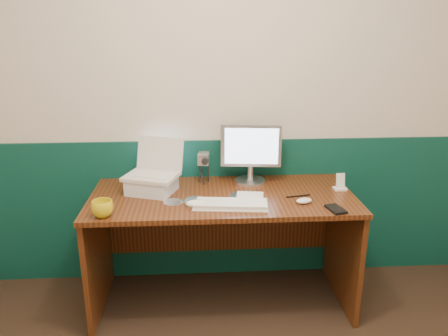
{
  "coord_description": "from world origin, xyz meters",
  "views": [
    {
      "loc": [
        -0.24,
        -1.09,
        1.72
      ],
      "look_at": [
        -0.09,
        1.23,
        0.97
      ],
      "focal_mm": 35.0,
      "sensor_mm": 36.0,
      "label": 1
    }
  ],
  "objects": [
    {
      "name": "papers",
      "position": [
        0.08,
        1.36,
        0.75
      ],
      "size": [
        0.18,
        0.13,
        0.0
      ],
      "primitive_type": "cube",
      "rotation": [
        0.0,
        0.0,
        -0.16
      ],
      "color": "white",
      "rests_on": "desk"
    },
    {
      "name": "cd_spindle",
      "position": [
        -0.25,
        1.24,
        0.76
      ],
      "size": [
        0.13,
        0.13,
        0.03
      ],
      "primitive_type": "cylinder",
      "color": "silver",
      "rests_on": "desk"
    },
    {
      "name": "pen",
      "position": [
        0.37,
        1.32,
        0.75
      ],
      "size": [
        0.15,
        0.04,
        0.01
      ],
      "primitive_type": "cylinder",
      "rotation": [
        0.0,
        1.57,
        0.2
      ],
      "color": "black",
      "rests_on": "desk"
    },
    {
      "name": "pda",
      "position": [
        0.53,
        1.1,
        0.76
      ],
      "size": [
        0.1,
        0.14,
        0.01
      ],
      "primitive_type": "cube",
      "rotation": [
        0.0,
        0.0,
        0.23
      ],
      "color": "black",
      "rests_on": "desk"
    },
    {
      "name": "dock",
      "position": [
        0.65,
        1.42,
        0.76
      ],
      "size": [
        0.08,
        0.06,
        0.01
      ],
      "primitive_type": "cube",
      "rotation": [
        0.0,
        0.0,
        0.07
      ],
      "color": "white",
      "rests_on": "desk"
    },
    {
      "name": "music_player",
      "position": [
        0.65,
        1.42,
        0.81
      ],
      "size": [
        0.06,
        0.03,
        0.09
      ],
      "primitive_type": "cube",
      "rotation": [
        -0.17,
        0.0,
        0.07
      ],
      "color": "white",
      "rests_on": "dock"
    },
    {
      "name": "keyboard",
      "position": [
        -0.05,
        1.19,
        0.76
      ],
      "size": [
        0.42,
        0.18,
        0.02
      ],
      "primitive_type": "cube",
      "rotation": [
        0.0,
        0.0,
        -0.11
      ],
      "color": "white",
      "rests_on": "desk"
    },
    {
      "name": "desk",
      "position": [
        -0.09,
        1.38,
        0.38
      ],
      "size": [
        1.6,
        0.7,
        0.75
      ],
      "primitive_type": "cube",
      "color": "#3A180A",
      "rests_on": "ground"
    },
    {
      "name": "wainscot",
      "position": [
        0.0,
        1.74,
        0.5
      ],
      "size": [
        3.48,
        0.02,
        1.0
      ],
      "primitive_type": "cube",
      "color": "#08352D",
      "rests_on": "ground"
    },
    {
      "name": "laptop_riser",
      "position": [
        -0.52,
        1.45,
        0.8
      ],
      "size": [
        0.33,
        0.3,
        0.09
      ],
      "primitive_type": "cube",
      "rotation": [
        0.0,
        0.0,
        -0.34
      ],
      "color": "silver",
      "rests_on": "desk"
    },
    {
      "name": "back_wall",
      "position": [
        0.0,
        1.75,
        1.25
      ],
      "size": [
        3.5,
        0.04,
        2.5
      ],
      "primitive_type": "cube",
      "color": "beige",
      "rests_on": "ground"
    },
    {
      "name": "cd_loose_a",
      "position": [
        -0.38,
        1.28,
        0.75
      ],
      "size": [
        0.12,
        0.12,
        0.0
      ],
      "primitive_type": "cylinder",
      "color": "#B1B7C1",
      "rests_on": "desk"
    },
    {
      "name": "cd_loose_b",
      "position": [
        0.01,
        1.37,
        0.75
      ],
      "size": [
        0.11,
        0.11,
        0.0
      ],
      "primitive_type": "cylinder",
      "color": "#B4BDC5",
      "rests_on": "desk"
    },
    {
      "name": "camcorder",
      "position": [
        -0.19,
        1.61,
        0.86
      ],
      "size": [
        0.11,
        0.15,
        0.21
      ],
      "primitive_type": null,
      "rotation": [
        0.0,
        0.0,
        -0.12
      ],
      "color": "#B9B8BE",
      "rests_on": "desk"
    },
    {
      "name": "mug",
      "position": [
        -0.75,
        1.1,
        0.8
      ],
      "size": [
        0.13,
        0.13,
        0.09
      ],
      "primitive_type": "imported",
      "rotation": [
        0.0,
        0.0,
        0.11
      ],
      "color": "gold",
      "rests_on": "desk"
    },
    {
      "name": "mouse_right",
      "position": [
        0.38,
        1.22,
        0.77
      ],
      "size": [
        0.11,
        0.08,
        0.03
      ],
      "primitive_type": "ellipsoid",
      "rotation": [
        0.0,
        0.0,
        0.24
      ],
      "color": "white",
      "rests_on": "desk"
    },
    {
      "name": "laptop",
      "position": [
        -0.52,
        1.45,
        0.97
      ],
      "size": [
        0.37,
        0.32,
        0.26
      ],
      "primitive_type": null,
      "rotation": [
        0.0,
        0.0,
        -0.34
      ],
      "color": "silver",
      "rests_on": "laptop_riser"
    },
    {
      "name": "monitor",
      "position": [
        0.11,
        1.59,
        0.94
      ],
      "size": [
        0.39,
        0.15,
        0.38
      ],
      "primitive_type": null,
      "rotation": [
        0.0,
        0.0,
        -0.11
      ],
      "color": "silver",
      "rests_on": "desk"
    },
    {
      "name": "mouse_left",
      "position": [
        -0.25,
        1.21,
        0.77
      ],
      "size": [
        0.12,
        0.08,
        0.04
      ],
      "primitive_type": "ellipsoid",
      "rotation": [
        0.0,
        0.0,
        0.09
      ],
      "color": "white",
      "rests_on": "desk"
    }
  ]
}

